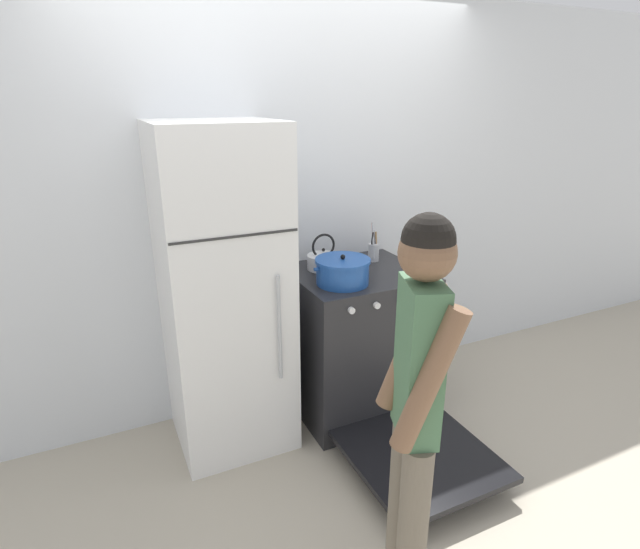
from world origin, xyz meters
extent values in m
plane|color=#B2A893|center=(0.00, 0.00, 0.00)|extent=(14.00, 14.00, 0.00)
cube|color=silver|center=(0.00, 0.03, 1.27)|extent=(10.00, 0.06, 2.55)
cube|color=white|center=(-0.52, -0.30, 0.92)|extent=(0.64, 0.61, 1.84)
cube|color=#2D2D2D|center=(-0.52, -0.61, 1.32)|extent=(0.63, 0.01, 0.01)
cylinder|color=#B2B5BA|center=(-0.32, -0.63, 0.81)|extent=(0.02, 0.02, 0.59)
cube|color=#232326|center=(0.30, -0.35, 0.47)|extent=(0.79, 0.69, 0.94)
cube|color=black|center=(0.30, -0.35, 0.93)|extent=(0.77, 0.68, 0.02)
cube|color=black|center=(0.30, -0.67, 0.46)|extent=(0.69, 0.05, 0.72)
cylinder|color=black|center=(0.12, -0.48, 0.94)|extent=(0.22, 0.22, 0.01)
cylinder|color=black|center=(0.48, -0.48, 0.94)|extent=(0.22, 0.22, 0.01)
cylinder|color=black|center=(0.12, -0.21, 0.94)|extent=(0.22, 0.22, 0.01)
cylinder|color=black|center=(0.48, -0.21, 0.94)|extent=(0.22, 0.22, 0.01)
cylinder|color=silver|center=(0.06, -0.70, 0.87)|extent=(0.04, 0.02, 0.04)
cylinder|color=silver|center=(0.22, -0.70, 0.87)|extent=(0.04, 0.02, 0.04)
cylinder|color=silver|center=(0.38, -0.70, 0.87)|extent=(0.04, 0.02, 0.04)
cylinder|color=silver|center=(0.54, -0.70, 0.87)|extent=(0.04, 0.02, 0.04)
cube|color=black|center=(0.30, -1.07, 0.12)|extent=(0.73, 0.76, 0.04)
cube|color=#99999E|center=(0.30, -0.43, 0.42)|extent=(0.65, 0.38, 0.01)
cylinder|color=#1E4C9E|center=(0.12, -0.48, 1.00)|extent=(0.30, 0.30, 0.13)
cylinder|color=#1E4C9E|center=(0.12, -0.48, 1.08)|extent=(0.31, 0.31, 0.02)
sphere|color=black|center=(0.12, -0.48, 1.10)|extent=(0.03, 0.03, 0.03)
cylinder|color=#1E4C9E|center=(-0.04, -0.48, 1.05)|extent=(0.03, 0.02, 0.02)
cylinder|color=#1E4C9E|center=(0.28, -0.48, 1.05)|extent=(0.03, 0.02, 0.02)
cylinder|color=silver|center=(0.13, -0.21, 0.98)|extent=(0.20, 0.20, 0.09)
cone|color=silver|center=(0.13, -0.21, 1.04)|extent=(0.19, 0.19, 0.02)
sphere|color=black|center=(0.13, -0.21, 1.06)|extent=(0.02, 0.02, 0.02)
cone|color=silver|center=(0.23, -0.21, 0.99)|extent=(0.11, 0.03, 0.09)
torus|color=black|center=(0.13, -0.21, 1.09)|extent=(0.15, 0.01, 0.15)
cylinder|color=#B7BABF|center=(0.50, -0.20, 1.00)|extent=(0.07, 0.07, 0.11)
cylinder|color=#9E7547|center=(0.51, -0.20, 1.05)|extent=(0.01, 0.03, 0.17)
cylinder|color=#232326|center=(0.48, -0.20, 1.05)|extent=(0.01, 0.03, 0.17)
cylinder|color=#B2B5BA|center=(0.48, -0.21, 1.08)|extent=(0.02, 0.06, 0.23)
cylinder|color=#4C4C51|center=(0.50, -0.21, 1.06)|extent=(0.04, 0.04, 0.20)
cylinder|color=#C63D33|center=(0.49, -0.20, 1.08)|extent=(0.02, 0.03, 0.23)
cylinder|color=#6B6051|center=(-0.20, -1.68, 0.39)|extent=(0.11, 0.11, 0.79)
cylinder|color=#6B6051|center=(-0.14, -1.54, 0.39)|extent=(0.11, 0.11, 0.79)
cube|color=#47704C|center=(-0.17, -1.61, 1.08)|extent=(0.19, 0.25, 0.59)
cylinder|color=brown|center=(-0.21, -1.73, 1.08)|extent=(0.25, 0.16, 0.52)
cylinder|color=brown|center=(-0.13, -1.50, 1.08)|extent=(0.25, 0.16, 0.52)
sphere|color=brown|center=(-0.17, -1.61, 1.48)|extent=(0.19, 0.19, 0.19)
sphere|color=black|center=(-0.17, -1.61, 1.52)|extent=(0.18, 0.18, 0.18)
camera|label=1|loc=(-1.13, -2.84, 1.95)|focal=28.00mm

